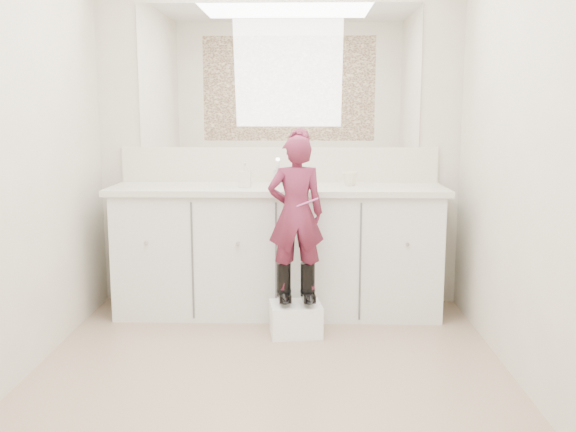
{
  "coord_description": "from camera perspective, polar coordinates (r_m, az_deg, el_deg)",
  "views": [
    {
      "loc": [
        0.18,
        -3.14,
        1.4
      ],
      "look_at": [
        0.09,
        0.66,
        0.78
      ],
      "focal_mm": 40.0,
      "sensor_mm": 36.0,
      "label": 1
    }
  ],
  "objects": [
    {
      "name": "faucet",
      "position": [
        4.54,
        -0.85,
        3.52
      ],
      "size": [
        0.08,
        0.08,
        0.1
      ],
      "primitive_type": "cylinder",
      "color": "silver",
      "rests_on": "countertop"
    },
    {
      "name": "toddler",
      "position": [
        3.94,
        0.71,
        0.25
      ],
      "size": [
        0.37,
        0.27,
        0.95
      ],
      "primitive_type": "imported",
      "rotation": [
        0.0,
        0.0,
        3.27
      ],
      "color": "#962E51",
      "rests_on": "step_stool"
    },
    {
      "name": "vanity_cabinet",
      "position": [
        4.47,
        -0.91,
        -3.25
      ],
      "size": [
        2.2,
        0.55,
        0.85
      ],
      "primitive_type": "cube",
      "color": "silver",
      "rests_on": "floor"
    },
    {
      "name": "dot_panel",
      "position": [
        1.68,
        -5.05,
        17.82
      ],
      "size": [
        2.0,
        0.01,
        1.2
      ],
      "primitive_type": "cube",
      "color": "#472819",
      "rests_on": "wall_front"
    },
    {
      "name": "toothbrush",
      "position": [
        3.89,
        1.73,
        1.21
      ],
      "size": [
        0.14,
        0.03,
        0.06
      ],
      "primitive_type": "cylinder",
      "rotation": [
        0.0,
        1.22,
        0.13
      ],
      "color": "#CC4F9B",
      "rests_on": "toddler"
    },
    {
      "name": "soap_bottle",
      "position": [
        4.33,
        -3.84,
        3.67
      ],
      "size": [
        0.08,
        0.08,
        0.17
      ],
      "primitive_type": "imported",
      "rotation": [
        0.0,
        0.0,
        -0.06
      ],
      "color": "beige",
      "rests_on": "countertop"
    },
    {
      "name": "cup",
      "position": [
        4.45,
        5.54,
        3.34
      ],
      "size": [
        0.14,
        0.14,
        0.1
      ],
      "primitive_type": "imported",
      "rotation": [
        0.0,
        0.0,
        0.38
      ],
      "color": "beige",
      "rests_on": "countertop"
    },
    {
      "name": "backsplash",
      "position": [
        4.64,
        -0.8,
        4.58
      ],
      "size": [
        2.28,
        0.03,
        0.25
      ],
      "primitive_type": "cube",
      "color": "beige",
      "rests_on": "countertop"
    },
    {
      "name": "step_stool",
      "position": [
        4.1,
        0.69,
        -9.14
      ],
      "size": [
        0.35,
        0.3,
        0.2
      ],
      "primitive_type": "cube",
      "rotation": [
        0.0,
        0.0,
        0.13
      ],
      "color": "white",
      "rests_on": "floor"
    },
    {
      "name": "wall_back",
      "position": [
        4.65,
        -0.79,
        6.87
      ],
      "size": [
        2.6,
        0.0,
        2.6
      ],
      "primitive_type": "plane",
      "rotation": [
        1.57,
        0.0,
        0.0
      ],
      "color": "beige",
      "rests_on": "floor"
    },
    {
      "name": "boot_left",
      "position": [
        4.03,
        -0.38,
        -6.02
      ],
      "size": [
        0.12,
        0.19,
        0.26
      ],
      "primitive_type": null,
      "rotation": [
        0.0,
        0.0,
        0.13
      ],
      "color": "black",
      "rests_on": "step_stool"
    },
    {
      "name": "wall_right",
      "position": [
        3.34,
        21.12,
        5.26
      ],
      "size": [
        0.0,
        3.0,
        3.0
      ],
      "primitive_type": "plane",
      "rotation": [
        1.57,
        0.0,
        -1.57
      ],
      "color": "beige",
      "rests_on": "floor"
    },
    {
      "name": "wall_front",
      "position": [
        1.66,
        -4.86,
        2.32
      ],
      "size": [
        2.6,
        0.0,
        2.6
      ],
      "primitive_type": "plane",
      "rotation": [
        -1.57,
        0.0,
        0.0
      ],
      "color": "beige",
      "rests_on": "floor"
    },
    {
      "name": "countertop",
      "position": [
        4.38,
        -0.93,
        2.39
      ],
      "size": [
        2.28,
        0.58,
        0.04
      ],
      "primitive_type": "cube",
      "color": "beige",
      "rests_on": "vanity_cabinet"
    },
    {
      "name": "floor",
      "position": [
        3.44,
        -1.76,
        -14.68
      ],
      "size": [
        3.0,
        3.0,
        0.0
      ],
      "primitive_type": "plane",
      "color": "#9A7E64",
      "rests_on": "ground"
    },
    {
      "name": "boot_right",
      "position": [
        4.03,
        1.76,
        -6.03
      ],
      "size": [
        0.12,
        0.19,
        0.26
      ],
      "primitive_type": null,
      "rotation": [
        0.0,
        0.0,
        0.13
      ],
      "color": "black",
      "rests_on": "step_stool"
    },
    {
      "name": "mirror",
      "position": [
        4.64,
        -0.81,
        12.3
      ],
      "size": [
        2.0,
        0.02,
        1.0
      ],
      "primitive_type": "cube",
      "color": "white",
      "rests_on": "wall_back"
    },
    {
      "name": "wall_left",
      "position": [
        3.48,
        -23.89,
        5.23
      ],
      "size": [
        0.0,
        3.0,
        3.0
      ],
      "primitive_type": "plane",
      "rotation": [
        1.57,
        0.0,
        1.57
      ],
      "color": "beige",
      "rests_on": "floor"
    }
  ]
}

